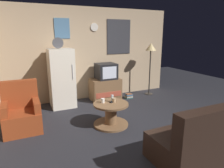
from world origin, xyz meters
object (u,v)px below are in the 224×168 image
mug_ceramic_tan (114,100)px  book_stack (129,96)px  mug_ceramic_white (103,101)px  tv_stand (105,89)px  standing_lamp (151,51)px  remote_control (113,102)px  crt_tv (106,71)px  coffee_table (111,114)px  armchair (22,113)px  wine_glass (112,98)px  fridge (62,78)px  couch (208,139)px

mug_ceramic_tan → book_stack: bearing=50.4°
mug_ceramic_white → book_stack: bearing=43.9°
tv_stand → standing_lamp: bearing=-4.4°
remote_control → mug_ceramic_white: bearing=142.2°
crt_tv → book_stack: 1.02m
coffee_table → mug_ceramic_white: bearing=143.1°
armchair → remote_control: bearing=-16.5°
tv_stand → armchair: armchair is taller
wine_glass → book_stack: size_ratio=0.74×
coffee_table → fridge: bearing=113.2°
mug_ceramic_white → remote_control: mug_ceramic_white is taller
remote_control → couch: bearing=-86.4°
tv_stand → remote_control: 1.66m
mug_ceramic_tan → remote_control: (-0.02, 0.01, -0.03)m
remote_control → book_stack: remote_control is taller
fridge → wine_glass: size_ratio=11.80×
mug_ceramic_white → remote_control: (0.20, -0.06, -0.03)m
remote_control → book_stack: bearing=27.9°
wine_glass → standing_lamp: bearing=36.4°
standing_lamp → book_stack: 1.51m
crt_tv → mug_ceramic_white: bearing=-115.6°
coffee_table → remote_control: (0.06, 0.04, 0.25)m
fridge → mug_ceramic_white: (0.53, -1.46, -0.23)m
mug_ceramic_white → coffee_table: bearing=-36.9°
tv_stand → couch: size_ratio=0.49×
mug_ceramic_tan → remote_control: 0.04m
wine_glass → couch: size_ratio=0.09×
book_stack → mug_ceramic_tan: bearing=-129.6°
crt_tv → wine_glass: size_ratio=3.60×
coffee_table → tv_stand: bearing=70.8°
coffee_table → book_stack: (1.24, 1.42, -0.17)m
tv_stand → standing_lamp: size_ratio=0.53×
coffee_table → mug_ceramic_white: mug_ceramic_white is taller
tv_stand → mug_ceramic_white: (-0.70, -1.51, 0.22)m
remote_control → couch: (0.80, -1.69, -0.18)m
crt_tv → couch: 3.31m
standing_lamp → armchair: 3.93m
crt_tv → remote_control: crt_tv is taller
crt_tv → book_stack: bearing=-16.5°
standing_lamp → coffee_table: 2.75m
crt_tv → armchair: 2.54m
armchair → coffee_table: bearing=-18.5°
mug_ceramic_white → remote_control: 0.21m
crt_tv → coffee_table: bearing=-110.0°
fridge → mug_ceramic_white: fridge is taller
armchair → couch: size_ratio=0.56×
tv_stand → mug_ceramic_tan: tv_stand is taller
wine_glass → remote_control: (0.00, -0.03, -0.06)m
wine_glass → armchair: size_ratio=0.16×
crt_tv → wine_glass: 1.65m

